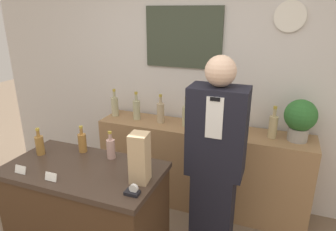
% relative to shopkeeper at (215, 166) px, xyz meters
% --- Properties ---
extents(back_wall, '(5.20, 0.09, 2.70)m').
position_rel_shopkeeper_xyz_m(back_wall, '(-0.41, 0.93, 0.49)').
color(back_wall, silver).
rests_on(back_wall, ground_plane).
extents(back_shelf, '(2.18, 0.42, 0.90)m').
position_rel_shopkeeper_xyz_m(back_shelf, '(-0.29, 0.66, -0.42)').
color(back_shelf, '#9E754C').
rests_on(back_shelf, ground_plane).
extents(display_counter, '(1.14, 0.62, 0.97)m').
position_rel_shopkeeper_xyz_m(display_counter, '(-0.85, -0.55, -0.38)').
color(display_counter, '#422B19').
rests_on(display_counter, ground_plane).
extents(shopkeeper, '(0.44, 0.28, 1.74)m').
position_rel_shopkeeper_xyz_m(shopkeeper, '(0.00, 0.00, 0.00)').
color(shopkeeper, black).
rests_on(shopkeeper, ground_plane).
extents(potted_plant, '(0.29, 0.29, 0.39)m').
position_rel_shopkeeper_xyz_m(potted_plant, '(0.61, 0.67, 0.25)').
color(potted_plant, '#9E998E').
rests_on(potted_plant, back_shelf).
extents(paper_bag, '(0.13, 0.14, 0.34)m').
position_rel_shopkeeper_xyz_m(paper_bag, '(-0.38, -0.56, 0.27)').
color(paper_bag, tan).
rests_on(paper_bag, display_counter).
extents(tape_dispenser, '(0.09, 0.06, 0.07)m').
position_rel_shopkeeper_xyz_m(tape_dispenser, '(-0.36, -0.72, 0.12)').
color(tape_dispenser, black).
rests_on(tape_dispenser, display_counter).
extents(price_card_left, '(0.09, 0.02, 0.06)m').
position_rel_shopkeeper_xyz_m(price_card_left, '(-1.20, -0.77, 0.13)').
color(price_card_left, white).
rests_on(price_card_left, display_counter).
extents(price_card_right, '(0.09, 0.02, 0.06)m').
position_rel_shopkeeper_xyz_m(price_card_right, '(-0.93, -0.77, 0.13)').
color(price_card_right, white).
rests_on(price_card_right, display_counter).
extents(counter_bottle_0, '(0.06, 0.06, 0.22)m').
position_rel_shopkeeper_xyz_m(counter_bottle_0, '(-1.28, -0.49, 0.18)').
color(counter_bottle_0, olive).
rests_on(counter_bottle_0, display_counter).
extents(counter_bottle_1, '(0.06, 0.06, 0.22)m').
position_rel_shopkeeper_xyz_m(counter_bottle_1, '(-1.00, -0.33, 0.18)').
color(counter_bottle_1, '#A16E32').
rests_on(counter_bottle_1, display_counter).
extents(counter_bottle_2, '(0.06, 0.06, 0.22)m').
position_rel_shopkeeper_xyz_m(counter_bottle_2, '(-0.73, -0.35, 0.18)').
color(counter_bottle_2, tan).
rests_on(counter_bottle_2, display_counter).
extents(shelf_bottle_0, '(0.08, 0.08, 0.31)m').
position_rel_shopkeeper_xyz_m(shelf_bottle_0, '(-1.30, 0.68, 0.15)').
color(shelf_bottle_0, tan).
rests_on(shelf_bottle_0, back_shelf).
extents(shelf_bottle_1, '(0.08, 0.08, 0.31)m').
position_rel_shopkeeper_xyz_m(shelf_bottle_1, '(-1.02, 0.66, 0.15)').
color(shelf_bottle_1, '#B0AF87').
rests_on(shelf_bottle_1, back_shelf).
extents(shelf_bottle_2, '(0.08, 0.08, 0.31)m').
position_rel_shopkeeper_xyz_m(shelf_bottle_2, '(-0.74, 0.66, 0.15)').
color(shelf_bottle_2, tan).
rests_on(shelf_bottle_2, back_shelf).
extents(shelf_bottle_3, '(0.08, 0.08, 0.31)m').
position_rel_shopkeeper_xyz_m(shelf_bottle_3, '(-0.46, 0.66, 0.15)').
color(shelf_bottle_3, tan).
rests_on(shelf_bottle_3, back_shelf).
extents(shelf_bottle_4, '(0.08, 0.08, 0.31)m').
position_rel_shopkeeper_xyz_m(shelf_bottle_4, '(-0.17, 0.66, 0.15)').
color(shelf_bottle_4, tan).
rests_on(shelf_bottle_4, back_shelf).
extents(shelf_bottle_5, '(0.08, 0.08, 0.31)m').
position_rel_shopkeeper_xyz_m(shelf_bottle_5, '(0.11, 0.66, 0.15)').
color(shelf_bottle_5, tan).
rests_on(shelf_bottle_5, back_shelf).
extents(shelf_bottle_6, '(0.08, 0.08, 0.31)m').
position_rel_shopkeeper_xyz_m(shelf_bottle_6, '(0.39, 0.66, 0.15)').
color(shelf_bottle_6, tan).
rests_on(shelf_bottle_6, back_shelf).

